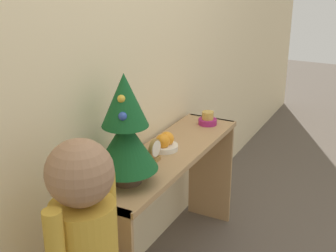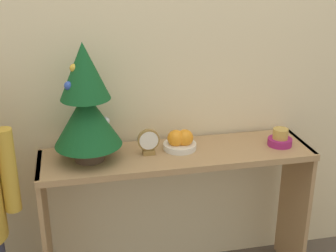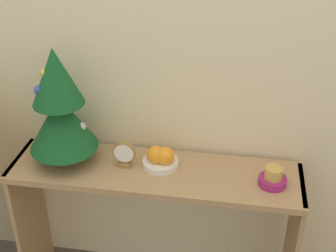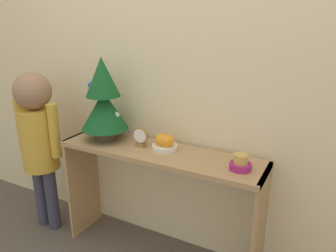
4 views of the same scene
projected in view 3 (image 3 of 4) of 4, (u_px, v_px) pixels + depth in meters
The scene contains 6 objects.
back_wall at pixel (162, 43), 1.97m from camera, with size 7.00×0.05×2.50m, color beige.
console_table at pixel (155, 199), 2.12m from camera, with size 1.28×0.34×0.75m.
mini_tree at pixel (60, 108), 1.97m from camera, with size 0.30×0.30×0.53m.
fruit_bowl at pixel (160, 158), 2.04m from camera, with size 0.16×0.16×0.10m.
singing_bowl at pixel (273, 178), 1.93m from camera, with size 0.12×0.12×0.08m.
desk_clock at pixel (124, 155), 2.03m from camera, with size 0.10×0.04×0.12m.
Camera 3 is at (0.33, -1.46, 1.95)m, focal length 50.00 mm.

